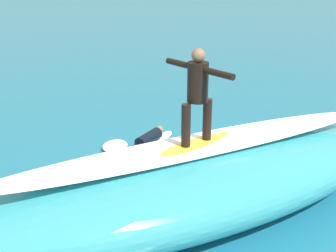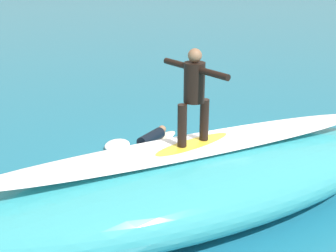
{
  "view_description": "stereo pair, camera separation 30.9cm",
  "coord_description": "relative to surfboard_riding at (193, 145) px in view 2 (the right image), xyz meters",
  "views": [
    {
      "loc": [
        2.07,
        8.52,
        4.41
      ],
      "look_at": [
        0.61,
        -0.03,
        1.17
      ],
      "focal_mm": 46.31,
      "sensor_mm": 36.0,
      "label": 1
    },
    {
      "loc": [
        1.76,
        8.56,
        4.41
      ],
      "look_at": [
        0.61,
        -0.03,
        1.17
      ],
      "focal_mm": 46.31,
      "sensor_mm": 36.0,
      "label": 2
    }
  ],
  "objects": [
    {
      "name": "surfboard_paddling",
      "position": [
        0.42,
        -3.44,
        -1.41
      ],
      "size": [
        1.85,
        2.08,
        0.07
      ],
      "primitive_type": "ellipsoid",
      "rotation": [
        0.0,
        0.0,
        -2.26
      ],
      "color": "#EAE5C6",
      "rests_on": "ground_plane"
    },
    {
      "name": "wave_foam_lip",
      "position": [
        -0.02,
        -0.01,
        -0.01
      ],
      "size": [
        7.6,
        3.31,
        0.08
      ],
      "primitive_type": "ellipsoid",
      "rotation": [
        0.0,
        0.0,
        0.31
      ],
      "color": "white",
      "rests_on": "wave_crest"
    },
    {
      "name": "wave_crest",
      "position": [
        -0.02,
        -0.01,
        -0.74
      ],
      "size": [
        9.46,
        5.52,
        1.39
      ],
      "primitive_type": "ellipsoid",
      "rotation": [
        0.0,
        0.0,
        0.31
      ],
      "color": "teal",
      "rests_on": "ground_plane"
    },
    {
      "name": "surfboard_riding",
      "position": [
        0.0,
        0.0,
        0.0
      ],
      "size": [
        1.98,
        1.41,
        0.1
      ],
      "primitive_type": "ellipsoid",
      "rotation": [
        0.0,
        0.0,
        0.52
      ],
      "color": "yellow",
      "rests_on": "wave_crest"
    },
    {
      "name": "ground_plane",
      "position": [
        -0.4,
        -1.69,
        -1.44
      ],
      "size": [
        120.0,
        120.0,
        0.0
      ],
      "primitive_type": "plane",
      "color": "teal"
    },
    {
      "name": "foam_patch_far",
      "position": [
        0.18,
        -1.57,
        -1.37
      ],
      "size": [
        0.81,
        0.83,
        0.13
      ],
      "primitive_type": "ellipsoid",
      "rotation": [
        0.0,
        0.0,
        1.03
      ],
      "color": "white",
      "rests_on": "ground_plane"
    },
    {
      "name": "surfer_paddling",
      "position": [
        0.51,
        -3.33,
        -1.23
      ],
      "size": [
        1.3,
        1.51,
        0.32
      ],
      "rotation": [
        0.0,
        0.0,
        -2.26
      ],
      "color": "black",
      "rests_on": "surfboard_paddling"
    },
    {
      "name": "foam_patch_mid",
      "position": [
        1.29,
        -3.38,
        -1.35
      ],
      "size": [
        0.85,
        0.95,
        0.18
      ],
      "primitive_type": "ellipsoid",
      "rotation": [
        0.0,
        0.0,
        1.24
      ],
      "color": "white",
      "rests_on": "ground_plane"
    },
    {
      "name": "surfer_riding",
      "position": [
        -0.0,
        0.0,
        1.01
      ],
      "size": [
        0.86,
        1.41,
        1.65
      ],
      "rotation": [
        0.0,
        0.0,
        0.52
      ],
      "color": "black",
      "rests_on": "surfboard_riding"
    }
  ]
}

